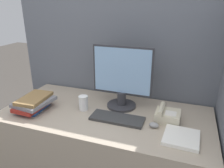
# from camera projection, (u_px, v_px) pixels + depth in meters

# --- Properties ---
(cubicle_panel_rear) EXTENTS (2.03, 0.04, 1.79)m
(cubicle_panel_rear) POSITION_uv_depth(u_px,v_px,m) (121.00, 77.00, 2.04)
(cubicle_panel_rear) COLOR slate
(cubicle_panel_rear) RESTS_ON ground_plane
(desk) EXTENTS (1.63, 0.77, 0.74)m
(desk) POSITION_uv_depth(u_px,v_px,m) (106.00, 151.00, 1.85)
(desk) COLOR tan
(desk) RESTS_ON ground_plane
(monitor) EXTENTS (0.49, 0.24, 0.50)m
(monitor) POSITION_uv_depth(u_px,v_px,m) (122.00, 80.00, 1.74)
(monitor) COLOR #333338
(monitor) RESTS_ON desk
(keyboard) EXTENTS (0.40, 0.15, 0.02)m
(keyboard) POSITION_uv_depth(u_px,v_px,m) (117.00, 118.00, 1.61)
(keyboard) COLOR #333333
(keyboard) RESTS_ON desk
(mouse) EXTENTS (0.07, 0.05, 0.03)m
(mouse) POSITION_uv_depth(u_px,v_px,m) (154.00, 125.00, 1.51)
(mouse) COLOR gray
(mouse) RESTS_ON desk
(coffee_cup) EXTENTS (0.07, 0.07, 0.12)m
(coffee_cup) POSITION_uv_depth(u_px,v_px,m) (83.00, 103.00, 1.74)
(coffee_cup) COLOR white
(coffee_cup) RESTS_ON desk
(book_stack) EXTENTS (0.26, 0.31, 0.11)m
(book_stack) POSITION_uv_depth(u_px,v_px,m) (34.00, 103.00, 1.75)
(book_stack) COLOR #264C8C
(book_stack) RESTS_ON desk
(desk_telephone) EXTENTS (0.18, 0.18, 0.11)m
(desk_telephone) POSITION_uv_depth(u_px,v_px,m) (167.00, 115.00, 1.59)
(desk_telephone) COLOR beige
(desk_telephone) RESTS_ON desk
(paper_pile) EXTENTS (0.23, 0.24, 0.02)m
(paper_pile) POSITION_uv_depth(u_px,v_px,m) (181.00, 137.00, 1.39)
(paper_pile) COLOR white
(paper_pile) RESTS_ON desk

